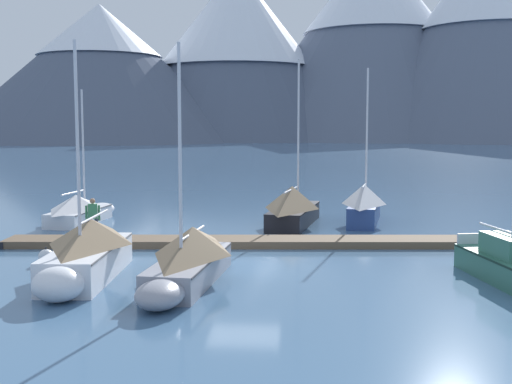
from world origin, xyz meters
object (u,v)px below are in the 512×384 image
object	(u,v)px
sailboat_outer_slip	(512,266)
person_on_dock	(93,216)
mooring_buoy_channel_marker	(46,257)
sailboat_second_berth	(86,251)
sailboat_far_berth	(365,204)
sailboat_mid_dock_starboard	(294,206)
sailboat_mid_dock_port	(188,258)
sailboat_nearest_berth	(81,209)

from	to	relation	value
sailboat_outer_slip	person_on_dock	bearing A→B (deg)	160.99
sailboat_outer_slip	mooring_buoy_channel_marker	xyz separation A→B (m)	(-15.60, 1.83, -0.30)
sailboat_second_berth	sailboat_far_berth	xyz separation A→B (m)	(10.09, 12.66, 0.07)
sailboat_mid_dock_starboard	sailboat_mid_dock_port	bearing A→B (deg)	-104.59
sailboat_second_berth	sailboat_mid_dock_port	size ratio (longest dim) A/B	1.02
sailboat_mid_dock_port	sailboat_mid_dock_starboard	xyz separation A→B (m)	(3.18, 12.23, 0.13)
sailboat_far_berth	mooring_buoy_channel_marker	world-z (taller)	sailboat_far_berth
sailboat_mid_dock_port	sailboat_mid_dock_starboard	bearing A→B (deg)	75.41
sailboat_outer_slip	person_on_dock	size ratio (longest dim) A/B	3.74
sailboat_second_berth	person_on_dock	distance (m)	5.60
sailboat_nearest_berth	mooring_buoy_channel_marker	world-z (taller)	sailboat_nearest_berth
sailboat_nearest_berth	sailboat_second_berth	xyz separation A→B (m)	(4.23, -11.87, 0.22)
sailboat_mid_dock_starboard	sailboat_far_berth	distance (m)	3.63
person_on_dock	sailboat_nearest_berth	bearing A→B (deg)	112.71
sailboat_nearest_berth	sailboat_mid_dock_starboard	world-z (taller)	sailboat_mid_dock_starboard
person_on_dock	sailboat_second_berth	bearing A→B (deg)	-74.26
sailboat_nearest_berth	sailboat_far_berth	world-z (taller)	sailboat_far_berth
sailboat_far_berth	sailboat_outer_slip	distance (m)	12.88
sailboat_second_berth	mooring_buoy_channel_marker	xyz separation A→B (m)	(-2.16, 2.05, -0.62)
sailboat_outer_slip	sailboat_second_berth	bearing A→B (deg)	-179.03
sailboat_nearest_berth	sailboat_far_berth	size ratio (longest dim) A/B	0.86
sailboat_outer_slip	person_on_dock	distance (m)	15.83
sailboat_second_berth	person_on_dock	bearing A→B (deg)	105.74
sailboat_mid_dock_starboard	sailboat_far_berth	xyz separation A→B (m)	(3.54, 0.83, 0.04)
sailboat_mid_dock_starboard	sailboat_outer_slip	size ratio (longest dim) A/B	1.30
sailboat_mid_dock_port	sailboat_mid_dock_starboard	distance (m)	12.63
sailboat_mid_dock_port	sailboat_mid_dock_starboard	world-z (taller)	sailboat_mid_dock_starboard
sailboat_outer_slip	mooring_buoy_channel_marker	bearing A→B (deg)	173.32
sailboat_nearest_berth	person_on_dock	world-z (taller)	sailboat_nearest_berth
sailboat_far_berth	sailboat_outer_slip	bearing A→B (deg)	-74.93
sailboat_nearest_berth	sailboat_far_berth	distance (m)	14.34
sailboat_mid_dock_port	sailboat_second_berth	bearing A→B (deg)	173.23
sailboat_mid_dock_port	sailboat_mid_dock_starboard	size ratio (longest dim) A/B	0.90
sailboat_second_berth	person_on_dock	xyz separation A→B (m)	(-1.52, 5.38, 0.37)
sailboat_mid_dock_starboard	person_on_dock	xyz separation A→B (m)	(-8.07, -6.45, 0.33)
sailboat_second_berth	sailboat_outer_slip	distance (m)	13.44
sailboat_nearest_berth	sailboat_mid_dock_starboard	size ratio (longest dim) A/B	0.82
sailboat_nearest_berth	mooring_buoy_channel_marker	bearing A→B (deg)	-78.09
sailboat_nearest_berth	sailboat_mid_dock_port	size ratio (longest dim) A/B	0.91
sailboat_nearest_berth	sailboat_second_berth	bearing A→B (deg)	-70.37
sailboat_mid_dock_starboard	person_on_dock	world-z (taller)	sailboat_mid_dock_starboard
sailboat_outer_slip	mooring_buoy_channel_marker	world-z (taller)	sailboat_outer_slip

